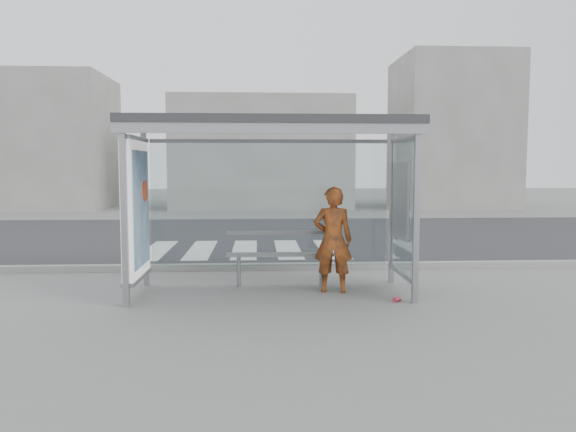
{
  "coord_description": "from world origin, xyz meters",
  "views": [
    {
      "loc": [
        -0.21,
        -8.34,
        1.92
      ],
      "look_at": [
        0.26,
        0.2,
        1.16
      ],
      "focal_mm": 35.0,
      "sensor_mm": 36.0,
      "label": 1
    }
  ],
  "objects_px": {
    "bench": "(280,254)",
    "soda_can": "(397,299)",
    "person": "(333,240)",
    "bus_shelter": "(246,162)"
  },
  "relations": [
    {
      "from": "bench",
      "to": "soda_can",
      "type": "bearing_deg",
      "value": -34.66
    },
    {
      "from": "bus_shelter",
      "to": "person",
      "type": "xyz_separation_m",
      "value": [
        1.31,
        -0.0,
        -1.18
      ]
    },
    {
      "from": "person",
      "to": "bench",
      "type": "height_order",
      "value": "person"
    },
    {
      "from": "soda_can",
      "to": "bench",
      "type": "bearing_deg",
      "value": 145.34
    },
    {
      "from": "soda_can",
      "to": "person",
      "type": "bearing_deg",
      "value": 141.32
    },
    {
      "from": "bench",
      "to": "soda_can",
      "type": "xyz_separation_m",
      "value": [
        1.62,
        -1.12,
        -0.49
      ]
    },
    {
      "from": "bench",
      "to": "person",
      "type": "bearing_deg",
      "value": -29.94
    },
    {
      "from": "person",
      "to": "soda_can",
      "type": "relative_size",
      "value": 12.92
    },
    {
      "from": "bench",
      "to": "bus_shelter",
      "type": "bearing_deg",
      "value": -139.39
    },
    {
      "from": "bus_shelter",
      "to": "person",
      "type": "distance_m",
      "value": 1.76
    }
  ]
}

